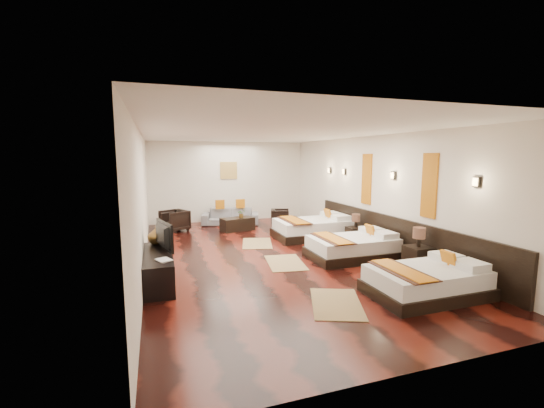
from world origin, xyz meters
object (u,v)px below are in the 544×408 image
object	(u,v)px
sofa	(230,216)
armchair_left	(175,221)
figurine	(157,234)
bed_far	(313,228)
table_plant	(241,213)
tv	(160,236)
tv_console	(158,268)
bed_mid	(353,247)
coffee_table	(237,224)
nightstand_a	(418,256)
bed_near	(427,281)
armchair_right	(280,217)
nightstand_b	(355,233)
book	(158,261)

from	to	relation	value
sofa	armchair_left	world-z (taller)	armchair_left
figurine	armchair_left	distance (m)	3.83
figurine	sofa	distance (m)	4.96
bed_far	table_plant	world-z (taller)	bed_far
tv	tv_console	bearing A→B (deg)	154.12
armchair_left	bed_mid	bearing A→B (deg)	13.14
tv_console	table_plant	world-z (taller)	table_plant
sofa	coffee_table	xyz separation A→B (m)	(0.00, -1.05, -0.07)
bed_far	nightstand_a	world-z (taller)	nightstand_a
bed_near	tv	xyz separation A→B (m)	(-4.14, 2.28, 0.57)
bed_near	armchair_right	world-z (taller)	bed_near
nightstand_b	tv	world-z (taller)	tv
armchair_left	bed_far	bearing A→B (deg)	32.34
nightstand_a	tv	xyz separation A→B (m)	(-4.89, 1.19, 0.50)
bed_far	table_plant	size ratio (longest dim) A/B	7.99
tv_console	figurine	size ratio (longest dim) A/B	4.82
nightstand_a	tv	distance (m)	5.06
nightstand_b	table_plant	distance (m)	3.60
bed_far	book	xyz separation A→B (m)	(-4.20, -2.95, 0.29)
nightstand_b	armchair_right	world-z (taller)	nightstand_b
coffee_table	bed_mid	bearing A→B (deg)	-64.34
nightstand_b	tv_console	bearing A→B (deg)	-164.51
bed_near	table_plant	bearing A→B (deg)	105.52
coffee_table	table_plant	size ratio (longest dim) A/B	3.81
book	sofa	size ratio (longest dim) A/B	0.15
nightstand_a	tv	size ratio (longest dim) A/B	0.97
nightstand_a	nightstand_b	size ratio (longest dim) A/B	1.11
nightstand_b	sofa	size ratio (longest dim) A/B	0.43
book	table_plant	world-z (taller)	table_plant
book	sofa	world-z (taller)	book
sofa	table_plant	world-z (taller)	table_plant
tv	coffee_table	distance (m)	4.47
coffee_table	figurine	bearing A→B (deg)	-126.09
armchair_right	coffee_table	distance (m)	1.60
tv_console	armchair_left	bearing A→B (deg)	83.33
bed_mid	armchair_right	xyz separation A→B (m)	(-0.26, 4.15, 0.02)
tv_console	armchair_left	xyz separation A→B (m)	(0.53, 4.51, 0.06)
bed_mid	figurine	bearing A→B (deg)	173.28
armchair_left	bed_near	bearing A→B (deg)	1.71
coffee_table	tv	bearing A→B (deg)	-121.80
nightstand_a	tv_console	world-z (taller)	nightstand_a
bed_near	book	xyz separation A→B (m)	(-4.19, 1.46, 0.32)
armchair_left	table_plant	xyz separation A→B (m)	(1.99, -0.49, 0.20)
sofa	armchair_left	distance (m)	1.94
nightstand_a	sofa	size ratio (longest dim) A/B	0.47
bed_far	tv	distance (m)	4.70
armchair_right	table_plant	world-z (taller)	table_plant
bed_mid	figurine	size ratio (longest dim) A/B	5.21
nightstand_b	tv	distance (m)	5.05
tv	sofa	distance (m)	5.38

